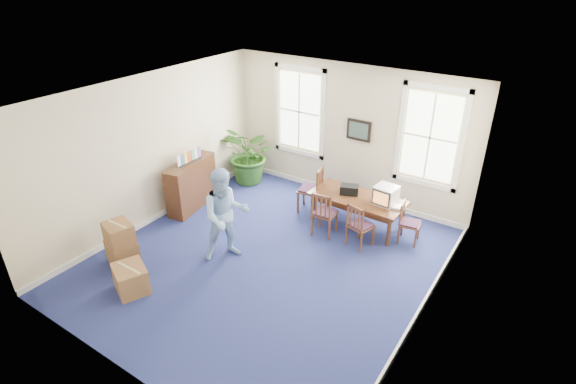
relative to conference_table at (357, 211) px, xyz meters
The scene contains 25 objects.
floor 2.33m from the conference_table, 112.18° to the right, with size 6.50×6.50×0.00m, color navy.
ceiling 3.67m from the conference_table, 112.18° to the right, with size 6.50×6.50×0.00m, color white.
wall_back 1.89m from the conference_table, 127.90° to the left, with size 6.50×6.50×0.00m, color beige.
wall_front 5.60m from the conference_table, 99.18° to the right, with size 6.50×6.50×0.00m, color beige.
wall_left 4.59m from the conference_table, 151.14° to the right, with size 6.50×6.50×0.00m, color beige.
wall_right 3.27m from the conference_table, 45.03° to the right, with size 6.50×6.50×0.00m, color beige.
baseboard_back 1.42m from the conference_table, 128.66° to the left, with size 6.00×0.04×0.12m, color white.
baseboard_left 4.40m from the conference_table, 150.95° to the right, with size 0.04×6.50×0.12m, color white.
baseboard_right 3.01m from the conference_table, 45.44° to the right, with size 0.04×6.50×0.12m, color white.
window_left 2.89m from the conference_table, 153.18° to the left, with size 1.40×0.12×2.20m, color white, non-canonical shape.
window_right 2.17m from the conference_table, 46.80° to the left, with size 1.40×0.12×2.20m, color white, non-canonical shape.
wall_picture 1.86m from the conference_table, 118.10° to the left, with size 0.58×0.06×0.48m, color black, non-canonical shape.
conference_table is the anchor object (origin of this frame).
crt_tv 0.80m from the conference_table, ahead, with size 0.43×0.47×0.39m, color #B7B7BC, non-canonical shape.
game_console 0.94m from the conference_table, ahead, with size 0.16×0.20×0.05m, color white.
equipment_bag 0.50m from the conference_table, 168.69° to the left, with size 0.39×0.25×0.19m, color black.
chair_near_left 0.81m from the conference_table, 120.96° to the right, with size 0.45×0.45×1.01m, color brown, non-canonical shape.
chair_near_right 0.81m from the conference_table, 59.04° to the right, with size 0.43×0.43×0.96m, color brown, non-canonical shape.
chair_end_left 1.20m from the conference_table, behind, with size 0.49×0.49×1.08m, color brown, non-canonical shape.
chair_end_right 1.19m from the conference_table, ahead, with size 0.39×0.39×0.88m, color brown, non-canonical shape.
man 2.96m from the conference_table, 122.76° to the right, with size 0.91×0.70×1.86m, color #92B9E7.
credenza 3.82m from the conference_table, 159.36° to the right, with size 0.42×1.47×1.15m, color #4A2815.
brochure_rack 3.91m from the conference_table, 159.24° to the right, with size 0.11×0.65×0.29m, color #99999E, non-canonical shape.
potted_plant 3.25m from the conference_table, behind, with size 1.38×1.21×1.54m, color #255218.
cardboard_boxes 4.61m from the conference_table, 128.81° to the right, with size 1.58×1.58×0.90m, color olive, non-canonical shape.
Camera 1 is at (4.27, -5.71, 5.20)m, focal length 28.00 mm.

